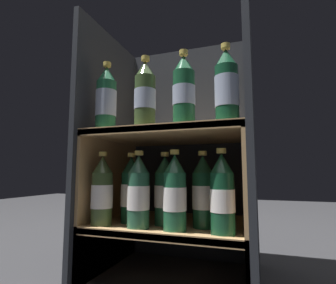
# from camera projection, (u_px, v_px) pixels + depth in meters

# --- Properties ---
(fridge_back_wall) EXTENTS (0.57, 0.02, 0.92)m
(fridge_back_wall) POSITION_uv_depth(u_px,v_px,m) (188.00, 149.00, 1.16)
(fridge_back_wall) COLOR #23262B
(fridge_back_wall) RESTS_ON ground_plane
(fridge_side_left) EXTENTS (0.02, 0.45, 0.92)m
(fridge_side_left) POSITION_uv_depth(u_px,v_px,m) (108.00, 147.00, 1.04)
(fridge_side_left) COLOR #23262B
(fridge_side_left) RESTS_ON ground_plane
(fridge_side_right) EXTENTS (0.02, 0.45, 0.92)m
(fridge_side_right) POSITION_uv_depth(u_px,v_px,m) (252.00, 142.00, 0.87)
(fridge_side_right) COLOR #23262B
(fridge_side_right) RESTS_ON ground_plane
(shelf_lower) EXTENTS (0.53, 0.41, 0.19)m
(shelf_lower) POSITION_uv_depth(u_px,v_px,m) (173.00, 232.00, 0.91)
(shelf_lower) COLOR tan
(shelf_lower) RESTS_ON ground_plane
(shelf_upper) EXTENTS (0.53, 0.41, 0.50)m
(shelf_upper) POSITION_uv_depth(u_px,v_px,m) (173.00, 173.00, 0.94)
(shelf_upper) COLOR tan
(shelf_upper) RESTS_ON ground_plane
(bottle_upper_front_0) EXTENTS (0.07, 0.07, 0.24)m
(bottle_upper_front_0) POSITION_uv_depth(u_px,v_px,m) (106.00, 100.00, 0.89)
(bottle_upper_front_0) COLOR #1E5638
(bottle_upper_front_0) RESTS_ON shelf_upper
(bottle_upper_front_1) EXTENTS (0.07, 0.07, 0.24)m
(bottle_upper_front_1) POSITION_uv_depth(u_px,v_px,m) (145.00, 96.00, 0.85)
(bottle_upper_front_1) COLOR #384C28
(bottle_upper_front_1) RESTS_ON shelf_upper
(bottle_upper_front_2) EXTENTS (0.07, 0.07, 0.24)m
(bottle_upper_front_2) POSITION_uv_depth(u_px,v_px,m) (184.00, 92.00, 0.80)
(bottle_upper_front_2) COLOR #194C2D
(bottle_upper_front_2) RESTS_ON shelf_upper
(bottle_upper_front_3) EXTENTS (0.07, 0.07, 0.24)m
(bottle_upper_front_3) POSITION_uv_depth(u_px,v_px,m) (227.00, 88.00, 0.76)
(bottle_upper_front_3) COLOR #144228
(bottle_upper_front_3) RESTS_ON shelf_upper
(bottle_lower_front_0) EXTENTS (0.07, 0.07, 0.24)m
(bottle_lower_front_0) POSITION_uv_depth(u_px,v_px,m) (102.00, 192.00, 0.86)
(bottle_lower_front_0) COLOR #384C28
(bottle_lower_front_0) RESTS_ON shelf_lower
(bottle_lower_front_1) EXTENTS (0.07, 0.07, 0.24)m
(bottle_lower_front_1) POSITION_uv_depth(u_px,v_px,m) (138.00, 193.00, 0.82)
(bottle_lower_front_1) COLOR #285B42
(bottle_lower_front_1) RESTS_ON shelf_lower
(bottle_lower_front_2) EXTENTS (0.07, 0.07, 0.24)m
(bottle_lower_front_2) POSITION_uv_depth(u_px,v_px,m) (175.00, 194.00, 0.78)
(bottle_lower_front_2) COLOR #1E5638
(bottle_lower_front_2) RESTS_ON shelf_lower
(bottle_lower_front_3) EXTENTS (0.07, 0.07, 0.24)m
(bottle_lower_front_3) POSITION_uv_depth(u_px,v_px,m) (222.00, 195.00, 0.73)
(bottle_lower_front_3) COLOR #144228
(bottle_lower_front_3) RESTS_ON shelf_lower
(bottle_lower_back_0) EXTENTS (0.07, 0.07, 0.24)m
(bottle_lower_back_0) POSITION_uv_depth(u_px,v_px,m) (131.00, 191.00, 0.91)
(bottle_lower_back_0) COLOR #144228
(bottle_lower_back_0) RESTS_ON shelf_lower
(bottle_lower_back_1) EXTENTS (0.07, 0.07, 0.24)m
(bottle_lower_back_1) POSITION_uv_depth(u_px,v_px,m) (165.00, 192.00, 0.87)
(bottle_lower_back_1) COLOR #1E5638
(bottle_lower_back_1) RESTS_ON shelf_lower
(bottle_lower_back_2) EXTENTS (0.07, 0.07, 0.24)m
(bottle_lower_back_2) POSITION_uv_depth(u_px,v_px,m) (203.00, 193.00, 0.83)
(bottle_lower_back_2) COLOR #194C2D
(bottle_lower_back_2) RESTS_ON shelf_lower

